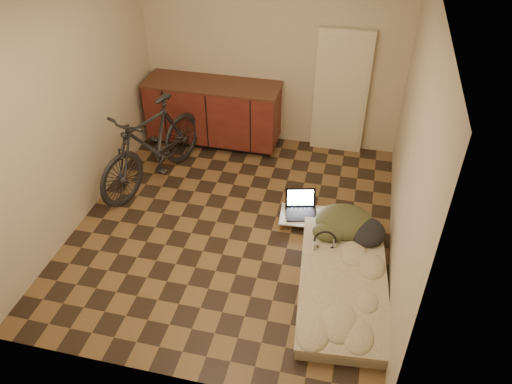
% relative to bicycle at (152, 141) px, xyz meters
% --- Properties ---
extents(room_shell, '(3.50, 4.00, 2.60)m').
position_rel_bicycle_xyz_m(room_shell, '(1.20, -0.62, 0.70)').
color(room_shell, brown).
rests_on(room_shell, ground).
extents(cabinets, '(1.84, 0.62, 0.91)m').
position_rel_bicycle_xyz_m(cabinets, '(0.45, 1.09, -0.13)').
color(cabinets, black).
rests_on(cabinets, ground).
extents(appliance_panel, '(0.70, 0.10, 1.70)m').
position_rel_bicycle_xyz_m(appliance_panel, '(2.15, 1.32, 0.25)').
color(appliance_panel, beige).
rests_on(appliance_panel, ground).
extents(bicycle, '(1.12, 1.92, 1.19)m').
position_rel_bicycle_xyz_m(bicycle, '(0.00, 0.00, 0.00)').
color(bicycle, black).
rests_on(bicycle, ground).
extents(futon, '(1.02, 1.85, 0.15)m').
position_rel_bicycle_xyz_m(futon, '(2.50, -1.31, -0.52)').
color(futon, '#AEA28B').
rests_on(futon, ground).
extents(clothing_pile, '(0.74, 0.64, 0.28)m').
position_rel_bicycle_xyz_m(clothing_pile, '(2.50, -0.55, -0.31)').
color(clothing_pile, '#3F4226').
rests_on(clothing_pile, futon).
extents(headphones, '(0.29, 0.28, 0.17)m').
position_rel_bicycle_xyz_m(headphones, '(2.26, -0.90, -0.36)').
color(headphones, black).
rests_on(headphones, futon).
extents(lap_desk, '(0.64, 0.45, 0.10)m').
position_rel_bicycle_xyz_m(lap_desk, '(2.00, -0.38, -0.51)').
color(lap_desk, brown).
rests_on(lap_desk, ground).
extents(laptop, '(0.42, 0.39, 0.24)m').
position_rel_bicycle_xyz_m(laptop, '(1.92, -0.33, -0.44)').
color(laptop, black).
rests_on(laptop, lap_desk).
extents(mouse, '(0.06, 0.09, 0.03)m').
position_rel_bicycle_xyz_m(mouse, '(2.21, -0.42, -0.48)').
color(mouse, silver).
rests_on(mouse, lap_desk).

